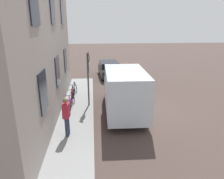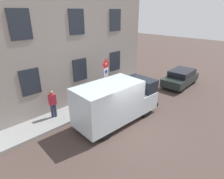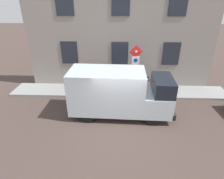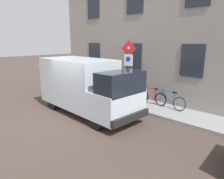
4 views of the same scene
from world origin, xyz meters
name	(u,v)px [view 2 (image 2 of 4)]	position (x,y,z in m)	size (l,w,h in m)	color
ground_plane	(128,127)	(0.00, 0.00, 0.00)	(80.00, 80.00, 0.00)	#483833
sidewalk_slab	(90,105)	(3.51, 0.00, 0.07)	(1.80, 14.22, 0.14)	gray
building_facade	(75,49)	(4.76, 0.00, 3.81)	(0.75, 12.22, 7.62)	gray
sign_post_stacked	(106,75)	(2.82, -0.92, 2.23)	(0.19, 0.55, 3.10)	#474C47
delivery_van	(116,101)	(0.91, 0.03, 1.33)	(2.16, 5.39, 2.50)	silver
parked_hatchback	(181,77)	(1.07, -8.20, 0.73)	(1.98, 4.10, 1.38)	#202826
bicycle_blue	(113,88)	(3.87, -2.66, 0.51)	(0.46, 1.71, 0.89)	black
bicycle_red	(104,91)	(3.86, -1.64, 0.51)	(0.46, 1.71, 0.89)	black
bicycle_purple	(93,95)	(3.87, -0.62, 0.51)	(0.46, 1.71, 0.89)	black
pedestrian	(53,103)	(3.74, 2.54, 1.07)	(0.30, 0.43, 1.72)	#262B47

